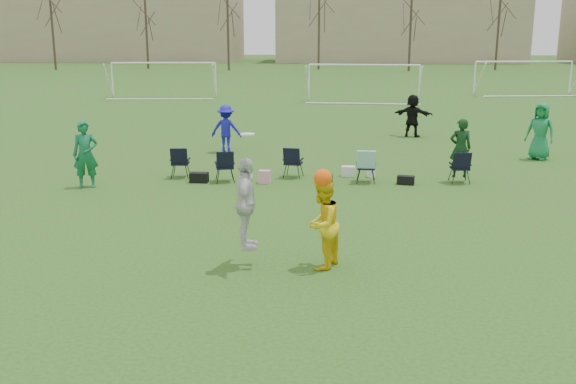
# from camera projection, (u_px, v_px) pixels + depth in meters

# --- Properties ---
(ground) EXTENTS (260.00, 260.00, 0.00)m
(ground) POSITION_uv_depth(u_px,v_px,m) (221.00, 273.00, 12.08)
(ground) COLOR #2B4D18
(ground) RESTS_ON ground
(fielder_green_near) EXTENTS (0.82, 0.66, 1.96)m
(fielder_green_near) POSITION_uv_depth(u_px,v_px,m) (86.00, 154.00, 18.62)
(fielder_green_near) COLOR #12693E
(fielder_green_near) RESTS_ON ground
(fielder_blue) EXTENTS (1.20, 0.74, 1.79)m
(fielder_blue) POSITION_uv_depth(u_px,v_px,m) (226.00, 129.00, 24.25)
(fielder_blue) COLOR #1717B1
(fielder_blue) RESTS_ON ground
(fielder_green_far) EXTENTS (1.18, 1.10, 2.03)m
(fielder_green_far) POSITION_uv_depth(u_px,v_px,m) (540.00, 131.00, 22.81)
(fielder_green_far) COLOR #167B42
(fielder_green_far) RESTS_ON ground
(fielder_black) EXTENTS (1.79, 1.17, 1.85)m
(fielder_black) POSITION_uv_depth(u_px,v_px,m) (413.00, 116.00, 27.93)
(fielder_black) COLOR black
(fielder_black) RESTS_ON ground
(center_contest) EXTENTS (2.16, 1.11, 2.61)m
(center_contest) POSITION_uv_depth(u_px,v_px,m) (289.00, 214.00, 12.15)
(center_contest) COLOR silver
(center_contest) RESTS_ON ground
(sideline_setup) EXTENTS (9.26, 1.54, 1.94)m
(sideline_setup) POSITION_uv_depth(u_px,v_px,m) (336.00, 162.00, 19.59)
(sideline_setup) COLOR #0E3315
(sideline_setup) RESTS_ON ground
(goal_left) EXTENTS (7.39, 0.76, 2.46)m
(goal_left) POSITION_uv_depth(u_px,v_px,m) (164.00, 70.00, 45.24)
(goal_left) COLOR white
(goal_left) RESTS_ON ground
(goal_mid) EXTENTS (7.40, 0.63, 2.46)m
(goal_mid) POSITION_uv_depth(u_px,v_px,m) (364.00, 72.00, 42.33)
(goal_mid) COLOR white
(goal_mid) RESTS_ON ground
(goal_right) EXTENTS (7.35, 1.14, 2.46)m
(goal_right) POSITION_uv_depth(u_px,v_px,m) (524.00, 68.00, 47.30)
(goal_right) COLOR white
(goal_right) RESTS_ON ground
(tree_line) EXTENTS (110.28, 3.28, 11.40)m
(tree_line) POSITION_uv_depth(u_px,v_px,m) (321.00, 28.00, 78.47)
(tree_line) COLOR #382B21
(tree_line) RESTS_ON ground
(building_row) EXTENTS (126.00, 16.00, 13.00)m
(building_row) POSITION_uv_depth(u_px,v_px,m) (365.00, 24.00, 103.13)
(building_row) COLOR tan
(building_row) RESTS_ON ground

